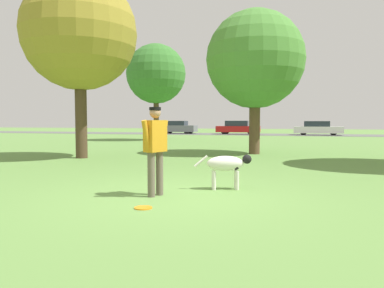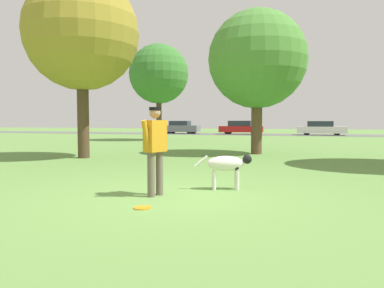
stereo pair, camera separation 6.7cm
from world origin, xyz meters
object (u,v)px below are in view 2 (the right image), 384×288
(person, at_px, (155,144))
(parked_car_white, at_px, (321,128))
(parked_car_red, at_px, (241,128))
(frisbee, at_px, (142,208))
(tree_near_left, at_px, (82,34))
(parked_car_grey, at_px, (181,127))
(tree_mid_center, at_px, (257,60))
(tree_far_left, at_px, (159,74))
(dog, at_px, (227,165))

(person, xyz_separation_m, parked_car_white, (3.93, 31.41, -0.26))
(person, distance_m, parked_car_red, 32.01)
(frisbee, height_order, tree_near_left, tree_near_left)
(parked_car_grey, bearing_deg, tree_mid_center, -65.12)
(tree_mid_center, distance_m, parked_car_red, 23.32)
(parked_car_white, bearing_deg, parked_car_red, 179.12)
(tree_far_left, distance_m, tree_mid_center, 12.06)
(frisbee, relative_size, tree_mid_center, 0.05)
(frisbee, bearing_deg, parked_car_grey, 107.69)
(tree_mid_center, bearing_deg, parked_car_red, 101.05)
(tree_near_left, xyz_separation_m, parked_car_red, (1.32, 26.14, -3.74))
(tree_far_left, xyz_separation_m, parked_car_white, (11.19, 13.23, -3.92))
(person, height_order, tree_mid_center, tree_mid_center)
(tree_near_left, xyz_separation_m, parked_car_grey, (-5.16, 26.21, -3.75))
(tree_near_left, bearing_deg, parked_car_red, 87.11)
(tree_near_left, relative_size, parked_car_red, 1.44)
(tree_near_left, relative_size, parked_car_grey, 1.64)
(tree_near_left, xyz_separation_m, tree_mid_center, (5.75, 3.46, -0.64))
(parked_car_grey, xyz_separation_m, parked_car_white, (14.21, -0.44, -0.02))
(tree_mid_center, relative_size, parked_car_white, 1.28)
(person, bearing_deg, tree_mid_center, 16.40)
(person, height_order, parked_car_white, person)
(tree_far_left, bearing_deg, person, -68.21)
(frisbee, height_order, tree_far_left, tree_far_left)
(person, height_order, tree_near_left, tree_near_left)
(parked_car_grey, relative_size, parked_car_red, 0.88)
(dog, relative_size, parked_car_grey, 0.28)
(tree_mid_center, height_order, parked_car_red, tree_mid_center)
(tree_mid_center, xyz_separation_m, parked_car_white, (3.30, 22.31, -3.12))
(parked_car_red, bearing_deg, person, -85.94)
(tree_near_left, height_order, tree_mid_center, tree_near_left)
(frisbee, bearing_deg, tree_mid_center, 87.43)
(frisbee, relative_size, parked_car_grey, 0.07)
(parked_car_grey, height_order, parked_car_white, parked_car_grey)
(parked_car_white, bearing_deg, tree_near_left, -107.49)
(tree_far_left, height_order, tree_near_left, tree_far_left)
(frisbee, bearing_deg, parked_car_white, 83.39)
(tree_far_left, distance_m, parked_car_red, 14.57)
(frisbee, relative_size, tree_near_left, 0.04)
(dog, bearing_deg, parked_car_grey, 92.02)
(tree_mid_center, distance_m, parked_car_grey, 25.42)
(person, relative_size, parked_car_red, 0.35)
(frisbee, bearing_deg, parked_car_red, 96.93)
(person, xyz_separation_m, frisbee, (0.18, -0.94, -0.91))
(dog, bearing_deg, tree_far_left, 97.74)
(tree_far_left, height_order, parked_car_grey, tree_far_left)
(person, xyz_separation_m, tree_near_left, (-5.12, 5.64, 3.50))
(parked_car_grey, bearing_deg, tree_far_left, -78.31)
(person, distance_m, dog, 1.54)
(person, distance_m, frisbee, 1.32)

